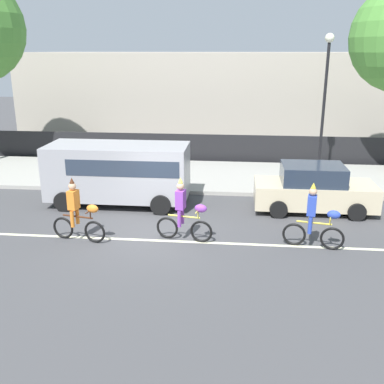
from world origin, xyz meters
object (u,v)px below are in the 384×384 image
at_px(parade_cyclist_purple, 184,214).
at_px(street_lamp_post, 325,86).
at_px(parked_car_beige, 314,189).
at_px(pedestrian_onlooker, 123,165).
at_px(parked_van_grey, 120,170).
at_px(parade_cyclist_cobalt, 315,220).
at_px(parade_cyclist_orange, 78,214).

xyz_separation_m(parade_cyclist_purple, street_lamp_post, (4.92, 6.72, 3.15)).
relative_size(parked_car_beige, pedestrian_onlooker, 2.53).
height_order(parked_van_grey, parked_car_beige, parked_van_grey).
bearing_deg(street_lamp_post, parade_cyclist_cobalt, -100.15).
height_order(parade_cyclist_purple, parked_car_beige, parade_cyclist_purple).
bearing_deg(parade_cyclist_cobalt, parked_van_grey, 153.23).
bearing_deg(street_lamp_post, pedestrian_onlooker, -166.43).
height_order(parade_cyclist_cobalt, parked_car_beige, parade_cyclist_cobalt).
bearing_deg(parked_van_grey, parade_cyclist_purple, -48.95).
bearing_deg(parade_cyclist_purple, pedestrian_onlooker, 122.36).
xyz_separation_m(parade_cyclist_orange, parked_van_grey, (0.39, 3.42, 0.44)).
relative_size(parade_cyclist_purple, parked_van_grey, 0.38).
relative_size(parade_cyclist_orange, parked_car_beige, 0.47).
distance_m(parade_cyclist_cobalt, pedestrian_onlooker, 8.34).
relative_size(parade_cyclist_orange, parked_van_grey, 0.38).
distance_m(parked_car_beige, street_lamp_post, 4.94).
distance_m(street_lamp_post, pedestrian_onlooker, 8.71).
bearing_deg(parade_cyclist_purple, parade_cyclist_orange, -173.89).
relative_size(parade_cyclist_cobalt, parked_car_beige, 0.47).
relative_size(parade_cyclist_purple, pedestrian_onlooker, 1.19).
bearing_deg(parked_van_grey, pedestrian_onlooker, 101.56).
height_order(parade_cyclist_cobalt, parked_van_grey, parked_van_grey).
distance_m(parked_car_beige, pedestrian_onlooker, 7.40).
distance_m(parked_van_grey, pedestrian_onlooker, 1.76).
bearing_deg(parked_van_grey, parade_cyclist_orange, -96.49).
distance_m(parade_cyclist_orange, street_lamp_post, 11.11).
distance_m(parade_cyclist_orange, parade_cyclist_purple, 3.10).
xyz_separation_m(parade_cyclist_purple, pedestrian_onlooker, (-3.04, 4.80, 0.17)).
distance_m(parked_van_grey, parked_car_beige, 6.85).
height_order(parked_van_grey, street_lamp_post, street_lamp_post).
xyz_separation_m(parade_cyclist_orange, parked_car_beige, (7.23, 3.37, -0.06)).
distance_m(parade_cyclist_cobalt, parked_van_grey, 7.16).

